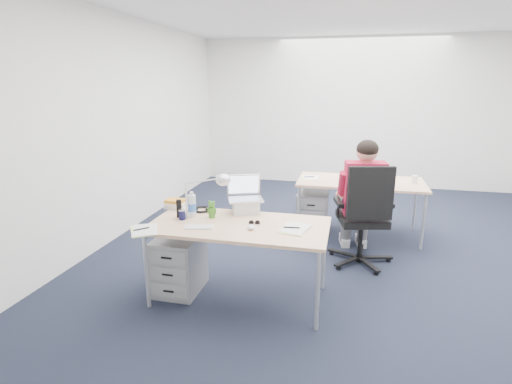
% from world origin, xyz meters
% --- Properties ---
extents(floor, '(7.00, 7.00, 0.00)m').
position_xyz_m(floor, '(0.00, 0.00, 0.00)').
color(floor, black).
rests_on(floor, ground).
extents(room, '(6.02, 7.02, 2.80)m').
position_xyz_m(room, '(0.00, 0.00, 1.71)').
color(room, white).
rests_on(room, ground).
extents(desk_near, '(1.60, 0.80, 0.73)m').
position_xyz_m(desk_near, '(-1.03, -1.21, 0.68)').
color(desk_near, tan).
rests_on(desk_near, ground).
extents(desk_far, '(1.60, 0.80, 0.73)m').
position_xyz_m(desk_far, '(0.06, 0.74, 0.68)').
color(desk_far, tan).
rests_on(desk_far, ground).
extents(office_chair, '(0.87, 0.87, 1.15)m').
position_xyz_m(office_chair, '(0.09, -0.18, 0.32)').
color(office_chair, black).
rests_on(office_chair, ground).
extents(seated_person, '(0.47, 0.79, 1.37)m').
position_xyz_m(seated_person, '(0.06, 0.00, 0.69)').
color(seated_person, '#B11937').
rests_on(seated_person, ground).
extents(drawer_pedestal_near, '(0.40, 0.50, 0.55)m').
position_xyz_m(drawer_pedestal_near, '(-1.63, -1.20, 0.28)').
color(drawer_pedestal_near, gray).
rests_on(drawer_pedestal_near, ground).
extents(drawer_pedestal_far, '(0.40, 0.50, 0.55)m').
position_xyz_m(drawer_pedestal_far, '(-0.54, 0.70, 0.28)').
color(drawer_pedestal_far, gray).
rests_on(drawer_pedestal_far, ground).
extents(silver_laptop, '(0.40, 0.37, 0.35)m').
position_xyz_m(silver_laptop, '(-1.06, -0.86, 0.91)').
color(silver_laptop, silver).
rests_on(silver_laptop, desk_near).
extents(wireless_keyboard, '(0.27, 0.16, 0.01)m').
position_xyz_m(wireless_keyboard, '(-1.35, -1.38, 0.74)').
color(wireless_keyboard, white).
rests_on(wireless_keyboard, desk_near).
extents(computer_mouse, '(0.08, 0.11, 0.04)m').
position_xyz_m(computer_mouse, '(-0.89, -1.30, 0.75)').
color(computer_mouse, white).
rests_on(computer_mouse, desk_near).
extents(headphones, '(0.26, 0.21, 0.04)m').
position_xyz_m(headphones, '(-1.49, -0.92, 0.75)').
color(headphones, black).
rests_on(headphones, desk_near).
extents(can_koozie, '(0.07, 0.07, 0.10)m').
position_xyz_m(can_koozie, '(-1.57, -1.21, 0.78)').
color(can_koozie, '#13133B').
rests_on(can_koozie, desk_near).
extents(water_bottle, '(0.10, 0.10, 0.25)m').
position_xyz_m(water_bottle, '(-1.51, -1.11, 0.85)').
color(water_bottle, silver).
rests_on(water_bottle, desk_near).
extents(bear_figurine, '(0.11, 0.09, 0.17)m').
position_xyz_m(bear_figurine, '(-1.32, -1.09, 0.81)').
color(bear_figurine, '#256E1D').
rests_on(bear_figurine, desk_near).
extents(book_stack, '(0.24, 0.22, 0.09)m').
position_xyz_m(book_stack, '(-1.78, -0.89, 0.77)').
color(book_stack, silver).
rests_on(book_stack, desk_near).
extents(cordless_phone, '(0.05, 0.04, 0.17)m').
position_xyz_m(cordless_phone, '(-1.62, -1.16, 0.82)').
color(cordless_phone, black).
rests_on(cordless_phone, desk_near).
extents(papers_left, '(0.32, 0.35, 0.01)m').
position_xyz_m(papers_left, '(-1.78, -1.56, 0.73)').
color(papers_left, '#FCFF93').
rests_on(papers_left, desk_near).
extents(papers_right, '(0.27, 0.34, 0.01)m').
position_xyz_m(papers_right, '(-0.53, -1.22, 0.73)').
color(papers_right, '#FCFF93').
rests_on(papers_right, desk_near).
extents(sunglasses, '(0.11, 0.06, 0.02)m').
position_xyz_m(sunglasses, '(-0.89, -1.17, 0.74)').
color(sunglasses, black).
rests_on(sunglasses, desk_near).
extents(desk_lamp, '(0.43, 0.21, 0.46)m').
position_xyz_m(desk_lamp, '(-1.41, -1.15, 0.96)').
color(desk_lamp, silver).
rests_on(desk_lamp, desk_near).
extents(dark_laptop, '(0.37, 0.36, 0.23)m').
position_xyz_m(dark_laptop, '(0.27, 0.45, 0.84)').
color(dark_laptop, black).
rests_on(dark_laptop, desk_far).
extents(far_cup, '(0.08, 0.08, 0.10)m').
position_xyz_m(far_cup, '(0.72, 0.74, 0.78)').
color(far_cup, white).
rests_on(far_cup, desk_far).
extents(far_papers, '(0.21, 0.29, 0.01)m').
position_xyz_m(far_papers, '(-0.59, 0.75, 0.73)').
color(far_papers, white).
rests_on(far_papers, desk_far).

